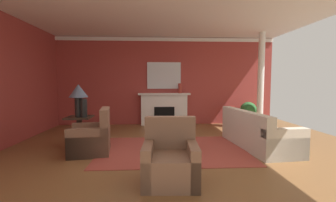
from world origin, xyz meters
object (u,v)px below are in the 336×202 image
object	(u,v)px
armchair_near_window	(92,139)
vase_on_side_table	(84,108)
coffee_table	(173,135)
vase_tall_corner	(230,116)
fireplace	(164,110)
armchair_facing_fireplace	(170,162)
table_lamp	(78,94)
potted_plant	(248,112)
sofa	(256,134)
mantel_mirror	(164,76)
side_table	(80,129)
vase_mantel_right	(180,88)

from	to	relation	value
armchair_near_window	vase_on_side_table	xyz separation A→B (m)	(-0.29, 0.47, 0.61)
coffee_table	vase_tall_corner	distance (m)	3.52
fireplace	armchair_facing_fireplace	xyz separation A→B (m)	(-0.09, -4.72, -0.23)
armchair_facing_fireplace	table_lamp	world-z (taller)	table_lamp
table_lamp	vase_tall_corner	distance (m)	4.99
table_lamp	potted_plant	xyz separation A→B (m)	(4.93, 2.20, -0.73)
vase_on_side_table	potted_plant	distance (m)	5.33
sofa	coffee_table	distance (m)	1.96
vase_tall_corner	potted_plant	xyz separation A→B (m)	(0.60, -0.13, 0.16)
armchair_near_window	mantel_mirror	bearing A→B (deg)	63.85
sofa	potted_plant	bearing A→B (deg)	71.87
side_table	vase_tall_corner	bearing A→B (deg)	28.33
fireplace	vase_mantel_right	size ratio (longest dim) A/B	5.31
fireplace	armchair_facing_fireplace	world-z (taller)	fireplace
mantel_mirror	side_table	size ratio (longest dim) A/B	1.68
mantel_mirror	armchair_near_window	size ratio (longest dim) A/B	1.24
armchair_facing_fireplace	coffee_table	distance (m)	1.66
table_lamp	vase_mantel_right	xyz separation A→B (m)	(2.63, 2.58, 0.06)
armchair_facing_fireplace	vase_mantel_right	bearing A→B (deg)	82.21
vase_mantel_right	coffee_table	bearing A→B (deg)	-99.09
fireplace	armchair_facing_fireplace	bearing A→B (deg)	-91.09
sofa	coffee_table	size ratio (longest dim) A/B	2.18
fireplace	vase_tall_corner	size ratio (longest dim) A/B	2.68
coffee_table	vase_on_side_table	distance (m)	2.11
table_lamp	vase_tall_corner	xyz separation A→B (m)	(4.33, 2.33, -0.89)
fireplace	armchair_near_window	world-z (taller)	fireplace
armchair_near_window	coffee_table	world-z (taller)	armchair_near_window
fireplace	sofa	xyz separation A→B (m)	(2.02, -2.94, -0.23)
sofa	table_lamp	xyz separation A→B (m)	(-4.10, 0.31, 0.93)
armchair_near_window	vase_mantel_right	xyz separation A→B (m)	(2.19, 3.18, 0.98)
armchair_facing_fireplace	side_table	size ratio (longest dim) A/B	1.36
fireplace	mantel_mirror	xyz separation A→B (m)	(0.00, 0.12, 1.20)
armchair_near_window	table_lamp	distance (m)	1.18
table_lamp	vase_tall_corner	world-z (taller)	table_lamp
mantel_mirror	table_lamp	xyz separation A→B (m)	(-2.08, -2.75, -0.51)
coffee_table	vase_on_side_table	world-z (taller)	vase_on_side_table
side_table	vase_tall_corner	xyz separation A→B (m)	(4.33, 2.33, -0.06)
vase_on_side_table	potted_plant	bearing A→B (deg)	25.96
sofa	potted_plant	distance (m)	2.65
table_lamp	potted_plant	bearing A→B (deg)	24.11
armchair_near_window	coffee_table	distance (m)	1.72
coffee_table	vase_mantel_right	size ratio (longest dim) A/B	2.95
armchair_near_window	table_lamp	bearing A→B (deg)	126.55
side_table	potted_plant	world-z (taller)	potted_plant
armchair_near_window	vase_on_side_table	bearing A→B (deg)	121.49
side_table	vase_tall_corner	distance (m)	4.91
armchair_facing_fireplace	coffee_table	world-z (taller)	armchair_facing_fireplace
mantel_mirror	coffee_table	size ratio (longest dim) A/B	1.18
sofa	vase_on_side_table	size ratio (longest dim) A/B	5.14
armchair_facing_fireplace	vase_on_side_table	distance (m)	2.77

